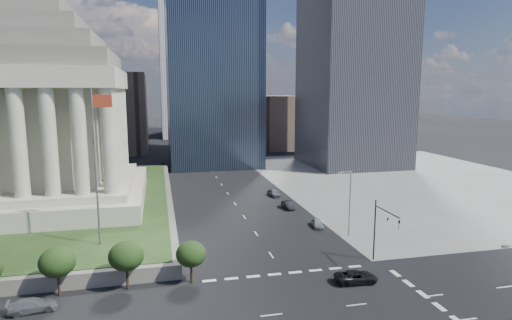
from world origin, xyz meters
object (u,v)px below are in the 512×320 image
object	(u,v)px
flagpole	(97,159)
parked_sedan_far	(274,193)
traffic_signal_ne	(382,225)
parked_sedan_near	(317,223)
war_memorial	(37,93)
parked_sedan_mid	(288,205)
street_lamp_north	(349,199)
pickup_truck	(356,277)
suv_grey	(33,305)

from	to	relation	value
flagpole	parked_sedan_far	xyz separation A→B (m)	(30.83, 27.45, -12.39)
traffic_signal_ne	parked_sedan_near	size ratio (longest dim) A/B	2.13
war_memorial	parked_sedan_far	distance (m)	47.84
war_memorial	parked_sedan_mid	bearing A→B (deg)	-8.61
parked_sedan_far	flagpole	bearing A→B (deg)	-143.58
flagpole	parked_sedan_mid	xyz separation A→B (m)	(30.83, 17.49, -12.43)
war_memorial	traffic_signal_ne	size ratio (longest dim) A/B	4.88
flagpole	parked_sedan_near	bearing A→B (deg)	10.48
parked_sedan_far	street_lamp_north	bearing A→B (deg)	-85.98
pickup_truck	parked_sedan_mid	xyz separation A→B (m)	(1.73, 31.72, -0.00)
traffic_signal_ne	street_lamp_north	size ratio (longest dim) A/B	0.80
war_memorial	suv_grey	world-z (taller)	war_memorial
pickup_truck	parked_sedan_mid	size ratio (longest dim) A/B	1.19
war_memorial	parked_sedan_mid	distance (m)	48.17
parked_sedan_near	parked_sedan_far	bearing A→B (deg)	102.79
war_memorial	pickup_truck	distance (m)	59.95
flagpole	street_lamp_north	bearing A→B (deg)	1.63
street_lamp_north	pickup_truck	bearing A→B (deg)	-111.69
street_lamp_north	pickup_truck	xyz separation A→B (m)	(-6.06, -15.23, -4.98)
pickup_truck	parked_sedan_far	size ratio (longest dim) A/B	1.15
street_lamp_north	suv_grey	distance (m)	42.84
traffic_signal_ne	parked_sedan_near	xyz separation A→B (m)	(-2.15, 16.26, -4.61)
war_memorial	parked_sedan_near	size ratio (longest dim) A/B	10.40
suv_grey	traffic_signal_ne	bearing A→B (deg)	-95.05
suv_grey	pickup_truck	bearing A→B (deg)	-101.03
flagpole	parked_sedan_near	distance (m)	35.02
flagpole	traffic_signal_ne	bearing A→B (deg)	-16.71
street_lamp_north	parked_sedan_far	xyz separation A→B (m)	(-4.33, 26.45, -4.93)
parked_sedan_near	parked_sedan_mid	world-z (taller)	parked_sedan_mid
parked_sedan_mid	parked_sedan_far	xyz separation A→B (m)	(0.00, 9.96, 0.05)
war_memorial	parked_sedan_near	distance (m)	52.19
flagpole	suv_grey	distance (m)	18.68
flagpole	suv_grey	bearing A→B (deg)	-111.11
pickup_truck	suv_grey	size ratio (longest dim) A/B	1.07
pickup_truck	parked_sedan_far	world-z (taller)	parked_sedan_far
street_lamp_north	parked_sedan_near	bearing A→B (deg)	121.03
suv_grey	parked_sedan_far	world-z (taller)	parked_sedan_far
pickup_truck	parked_sedan_near	xyz separation A→B (m)	(3.08, 20.18, -0.04)
traffic_signal_ne	pickup_truck	size ratio (longest dim) A/B	1.63
flagpole	parked_sedan_mid	size ratio (longest dim) A/B	4.85
flagpole	parked_sedan_far	distance (m)	43.10
suv_grey	parked_sedan_near	world-z (taller)	suv_grey
traffic_signal_ne	parked_sedan_mid	xyz separation A→B (m)	(-3.50, 27.79, -4.57)
parked_sedan_mid	street_lamp_north	bearing A→B (deg)	-77.57
flagpole	pickup_truck	world-z (taller)	flagpole
traffic_signal_ne	suv_grey	xyz separation A→B (m)	(-39.35, -2.70, -4.58)
parked_sedan_near	parked_sedan_far	size ratio (longest dim) A/B	0.88
parked_sedan_near	parked_sedan_mid	size ratio (longest dim) A/B	0.91
suv_grey	parked_sedan_mid	size ratio (longest dim) A/B	1.11
pickup_truck	suv_grey	bearing A→B (deg)	91.91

